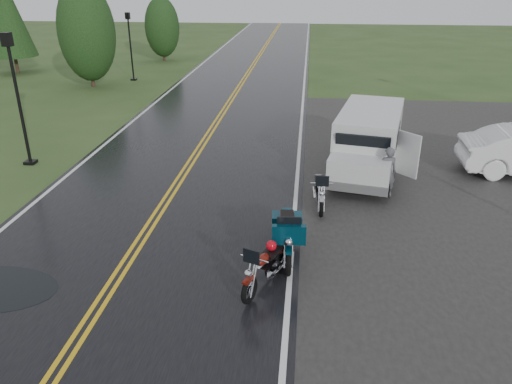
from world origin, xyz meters
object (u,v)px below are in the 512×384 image
at_px(motorcycle_red, 249,281).
at_px(motorcycle_teal, 289,250).
at_px(motorcycle_silver, 322,199).
at_px(lamp_post_near_left, 19,101).
at_px(person_at_van, 387,173).
at_px(van_white, 335,156).
at_px(lamp_post_far_left, 131,47).

xyz_separation_m(motorcycle_red, motorcycle_teal, (0.73, 1.11, 0.10)).
distance_m(motorcycle_teal, motorcycle_silver, 3.06).
bearing_deg(motorcycle_red, motorcycle_teal, 78.70).
distance_m(motorcycle_red, lamp_post_near_left, 11.48).
height_order(motorcycle_red, person_at_van, person_at_van).
bearing_deg(motorcycle_teal, motorcycle_red, -127.30).
bearing_deg(van_white, person_at_van, -8.64).
relative_size(motorcycle_red, lamp_post_far_left, 0.48).
bearing_deg(lamp_post_near_left, person_at_van, -7.72).
bearing_deg(motorcycle_red, lamp_post_near_left, 161.79).
xyz_separation_m(motorcycle_teal, van_white, (1.18, 5.17, 0.36)).
height_order(motorcycle_teal, person_at_van, person_at_van).
distance_m(motorcycle_teal, lamp_post_far_left, 23.72).
bearing_deg(person_at_van, van_white, -29.89).
height_order(motorcycle_red, motorcycle_silver, motorcycle_red).
distance_m(motorcycle_teal, lamp_post_near_left, 11.39).
xyz_separation_m(motorcycle_silver, lamp_post_near_left, (-10.17, 3.27, 1.68)).
xyz_separation_m(person_at_van, lamp_post_near_left, (-12.10, 1.64, 1.48)).
xyz_separation_m(motorcycle_red, motorcycle_silver, (1.50, 4.07, -0.01)).
height_order(motorcycle_teal, motorcycle_silver, motorcycle_teal).
relative_size(van_white, person_at_van, 3.43).
height_order(motorcycle_teal, lamp_post_near_left, lamp_post_near_left).
bearing_deg(lamp_post_near_left, van_white, -5.77).
bearing_deg(lamp_post_near_left, motorcycle_red, -40.30).
relative_size(motorcycle_silver, lamp_post_near_left, 0.43).
relative_size(lamp_post_near_left, lamp_post_far_left, 1.11).
xyz_separation_m(person_at_van, lamp_post_far_left, (-13.35, 16.55, 1.26)).
distance_m(lamp_post_near_left, lamp_post_far_left, 14.97).
xyz_separation_m(motorcycle_red, van_white, (1.91, 6.28, 0.47)).
bearing_deg(van_white, motorcycle_teal, -90.89).
relative_size(motorcycle_silver, lamp_post_far_left, 0.48).
bearing_deg(lamp_post_far_left, motorcycle_silver, -57.89).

